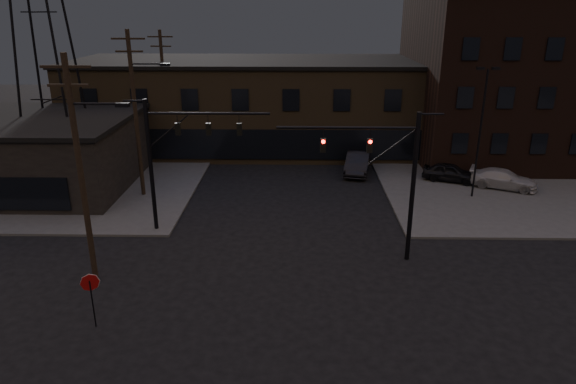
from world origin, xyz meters
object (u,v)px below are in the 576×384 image
(traffic_signal_near, at_px, (392,172))
(parked_car_lot_b, at_px, (503,179))
(parked_car_lot_a, at_px, (450,172))
(stop_sign, at_px, (91,288))
(car_crossing, at_px, (358,163))
(traffic_signal_far, at_px, (171,151))

(traffic_signal_near, distance_m, parked_car_lot_b, 15.98)
(traffic_signal_near, relative_size, parked_car_lot_a, 1.95)
(traffic_signal_near, height_order, stop_sign, traffic_signal_near)
(traffic_signal_near, xyz_separation_m, car_crossing, (0.14, 15.33, -4.08))
(stop_sign, xyz_separation_m, car_crossing, (13.50, 21.82, -0.99))
(traffic_signal_far, bearing_deg, parked_car_lot_b, 19.19)
(parked_car_lot_a, relative_size, parked_car_lot_b, 0.86)
(traffic_signal_near, bearing_deg, car_crossing, 89.47)
(parked_car_lot_a, bearing_deg, car_crossing, 92.30)
(traffic_signal_far, bearing_deg, car_crossing, 44.08)
(parked_car_lot_b, relative_size, car_crossing, 0.92)
(traffic_signal_near, bearing_deg, traffic_signal_far, 163.83)
(traffic_signal_far, distance_m, stop_sign, 10.55)
(parked_car_lot_b, bearing_deg, parked_car_lot_a, 90.67)
(traffic_signal_near, height_order, traffic_signal_far, same)
(parked_car_lot_b, bearing_deg, car_crossing, 93.51)
(traffic_signal_far, xyz_separation_m, car_crossing, (12.22, 11.83, -4.16))
(traffic_signal_far, xyz_separation_m, parked_car_lot_a, (19.06, 9.40, -4.16))
(parked_car_lot_b, xyz_separation_m, car_crossing, (-10.34, 3.98, 0.01))
(traffic_signal_near, bearing_deg, stop_sign, -154.10)
(traffic_signal_near, height_order, parked_car_lot_a, traffic_signal_near)
(parked_car_lot_b, distance_m, car_crossing, 11.08)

